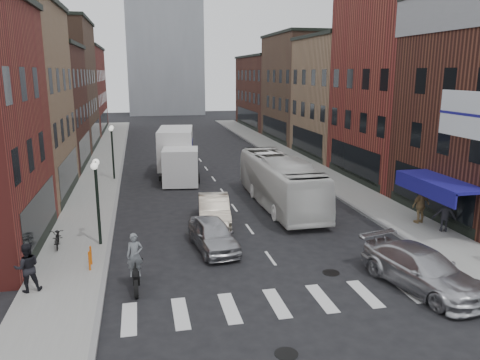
% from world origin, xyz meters
% --- Properties ---
extents(ground, '(160.00, 160.00, 0.00)m').
position_xyz_m(ground, '(0.00, 0.00, 0.00)').
color(ground, black).
rests_on(ground, ground).
extents(sidewalk_left, '(3.00, 74.00, 0.15)m').
position_xyz_m(sidewalk_left, '(-8.50, 22.00, 0.07)').
color(sidewalk_left, gray).
rests_on(sidewalk_left, ground).
extents(sidewalk_right, '(3.00, 74.00, 0.15)m').
position_xyz_m(sidewalk_right, '(8.50, 22.00, 0.07)').
color(sidewalk_right, gray).
rests_on(sidewalk_right, ground).
extents(curb_left, '(0.20, 74.00, 0.16)m').
position_xyz_m(curb_left, '(-7.00, 22.00, 0.00)').
color(curb_left, gray).
rests_on(curb_left, ground).
extents(curb_right, '(0.20, 74.00, 0.16)m').
position_xyz_m(curb_right, '(7.00, 22.00, 0.00)').
color(curb_right, gray).
rests_on(curb_right, ground).
extents(crosswalk_stripes, '(12.00, 2.20, 0.01)m').
position_xyz_m(crosswalk_stripes, '(0.00, -3.00, 0.00)').
color(crosswalk_stripes, silver).
rests_on(crosswalk_stripes, ground).
extents(bldg_left_mid_b, '(10.30, 10.20, 10.30)m').
position_xyz_m(bldg_left_mid_b, '(-14.99, 24.00, 5.15)').
color(bldg_left_mid_b, '#462019').
rests_on(bldg_left_mid_b, ground).
extents(bldg_left_far_a, '(10.30, 12.20, 13.30)m').
position_xyz_m(bldg_left_far_a, '(-14.99, 35.00, 6.65)').
color(bldg_left_far_a, brown).
rests_on(bldg_left_far_a, ground).
extents(bldg_left_far_b, '(10.30, 16.20, 11.30)m').
position_xyz_m(bldg_left_far_b, '(-14.99, 49.00, 5.65)').
color(bldg_left_far_b, maroon).
rests_on(bldg_left_far_b, ground).
extents(bldg_right_mid_a, '(10.30, 10.20, 14.30)m').
position_xyz_m(bldg_right_mid_a, '(15.00, 14.00, 7.15)').
color(bldg_right_mid_a, maroon).
rests_on(bldg_right_mid_a, ground).
extents(bldg_right_mid_b, '(10.30, 10.20, 11.30)m').
position_xyz_m(bldg_right_mid_b, '(14.99, 24.00, 5.65)').
color(bldg_right_mid_b, '#9B7755').
rests_on(bldg_right_mid_b, ground).
extents(bldg_right_far_a, '(10.30, 12.20, 12.30)m').
position_xyz_m(bldg_right_far_a, '(14.99, 35.00, 6.15)').
color(bldg_right_far_a, brown).
rests_on(bldg_right_far_a, ground).
extents(bldg_right_far_b, '(10.30, 16.20, 10.30)m').
position_xyz_m(bldg_right_far_b, '(14.99, 49.00, 5.15)').
color(bldg_right_far_b, '#462019').
rests_on(bldg_right_far_b, ground).
extents(awning_blue, '(1.80, 5.00, 0.78)m').
position_xyz_m(awning_blue, '(8.93, 2.50, 2.63)').
color(awning_blue, navy).
rests_on(awning_blue, ground).
extents(billboard_sign, '(1.52, 3.00, 3.70)m').
position_xyz_m(billboard_sign, '(8.59, 0.50, 6.13)').
color(billboard_sign, black).
rests_on(billboard_sign, ground).
extents(streetlamp_near, '(0.32, 1.22, 4.11)m').
position_xyz_m(streetlamp_near, '(-7.40, 4.00, 2.91)').
color(streetlamp_near, black).
rests_on(streetlamp_near, ground).
extents(streetlamp_far, '(0.32, 1.22, 4.11)m').
position_xyz_m(streetlamp_far, '(-7.40, 18.00, 2.91)').
color(streetlamp_far, black).
rests_on(streetlamp_far, ground).
extents(bike_rack, '(0.08, 0.68, 0.80)m').
position_xyz_m(bike_rack, '(-7.60, 1.30, 0.55)').
color(bike_rack, '#D8590C').
rests_on(bike_rack, sidewalk_left).
extents(box_truck, '(3.24, 8.67, 3.66)m').
position_xyz_m(box_truck, '(-2.63, 18.12, 1.81)').
color(box_truck, silver).
rests_on(box_truck, ground).
extents(motorcycle_rider, '(0.62, 2.17, 2.21)m').
position_xyz_m(motorcycle_rider, '(-5.76, -0.81, 1.04)').
color(motorcycle_rider, black).
rests_on(motorcycle_rider, ground).
extents(transit_bus, '(2.61, 10.82, 3.01)m').
position_xyz_m(transit_bus, '(2.81, 8.88, 1.50)').
color(transit_bus, white).
rests_on(transit_bus, ground).
extents(sedan_left_near, '(2.19, 4.37, 1.43)m').
position_xyz_m(sedan_left_near, '(-2.29, 2.60, 0.71)').
color(sedan_left_near, '#ABABB0').
rests_on(sedan_left_near, ground).
extents(sedan_left_far, '(2.12, 4.77, 1.52)m').
position_xyz_m(sedan_left_far, '(-1.66, 6.31, 0.76)').
color(sedan_left_far, beige).
rests_on(sedan_left_far, ground).
extents(curb_car, '(3.25, 5.56, 1.51)m').
position_xyz_m(curb_car, '(4.77, -2.98, 0.76)').
color(curb_car, silver).
rests_on(curb_car, ground).
extents(parked_bicycle, '(0.78, 1.75, 0.89)m').
position_xyz_m(parked_bicycle, '(-9.29, 4.13, 0.59)').
color(parked_bicycle, black).
rests_on(parked_bicycle, sidewalk_left).
extents(ped_left_solo, '(0.99, 0.71, 1.84)m').
position_xyz_m(ped_left_solo, '(-9.60, -0.45, 1.07)').
color(ped_left_solo, black).
rests_on(ped_left_solo, sidewalk_left).
extents(ped_right_a, '(1.30, 0.97, 1.81)m').
position_xyz_m(ped_right_a, '(9.39, 2.23, 1.05)').
color(ped_right_a, black).
rests_on(ped_right_a, sidewalk_right).
extents(ped_right_b, '(1.24, 0.81, 1.94)m').
position_xyz_m(ped_right_b, '(8.99, 3.69, 1.12)').
color(ped_right_b, '#997A4D').
rests_on(ped_right_b, sidewalk_right).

